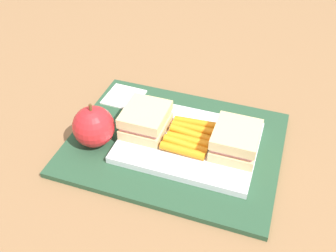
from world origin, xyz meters
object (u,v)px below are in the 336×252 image
(apple, at_px, (94,127))
(carrot_sticks_bundle, at_px, (189,137))
(paper_napkin, at_px, (124,97))
(sandwich_half_left, at_px, (236,140))
(sandwich_half_right, at_px, (146,120))
(food_tray, at_px, (189,142))

(apple, bearing_deg, carrot_sticks_bundle, -163.37)
(paper_napkin, bearing_deg, sandwich_half_left, 159.82)
(sandwich_half_left, bearing_deg, carrot_sticks_bundle, -0.26)
(paper_napkin, bearing_deg, carrot_sticks_bundle, 151.51)
(sandwich_half_left, distance_m, carrot_sticks_bundle, 0.08)
(sandwich_half_right, height_order, carrot_sticks_bundle, sandwich_half_right)
(food_tray, bearing_deg, carrot_sticks_bundle, -147.66)
(carrot_sticks_bundle, height_order, paper_napkin, carrot_sticks_bundle)
(food_tray, bearing_deg, apple, 16.56)
(sandwich_half_left, relative_size, sandwich_half_right, 1.00)
(sandwich_half_left, relative_size, paper_napkin, 1.14)
(apple, xyz_separation_m, paper_napkin, (0.01, -0.13, -0.03))
(sandwich_half_right, bearing_deg, apple, 31.20)
(food_tray, height_order, apple, apple)
(sandwich_half_right, xyz_separation_m, carrot_sticks_bundle, (-0.08, -0.00, -0.02))
(food_tray, xyz_separation_m, carrot_sticks_bundle, (-0.00, -0.00, 0.01))
(food_tray, bearing_deg, sandwich_half_right, 0.00)
(carrot_sticks_bundle, xyz_separation_m, apple, (0.15, 0.05, 0.02))
(sandwich_half_left, bearing_deg, food_tray, 0.00)
(sandwich_half_right, xyz_separation_m, paper_napkin, (0.08, -0.09, -0.03))
(sandwich_half_left, xyz_separation_m, apple, (0.23, 0.05, 0.00))
(carrot_sticks_bundle, relative_size, apple, 1.07)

